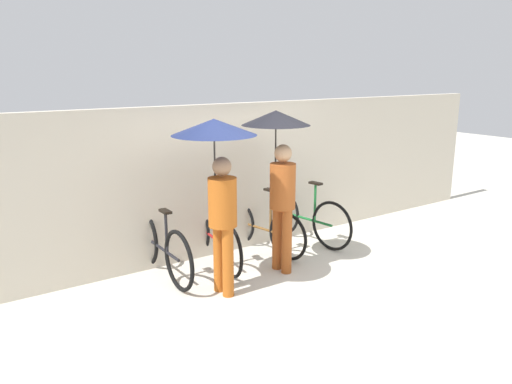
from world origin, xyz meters
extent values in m
plane|color=beige|center=(0.00, 0.00, 0.00)|extent=(30.00, 30.00, 0.00)
cube|color=beige|center=(0.00, 1.94, 1.03)|extent=(10.30, 0.12, 2.07)
torus|color=black|center=(-1.15, 2.09, 0.37)|extent=(0.05, 0.73, 0.73)
torus|color=black|center=(-1.15, 1.10, 0.37)|extent=(0.05, 0.73, 0.73)
cylinder|color=black|center=(-1.15, 1.59, 0.37)|extent=(0.04, 0.99, 0.04)
cylinder|color=black|center=(-1.15, 1.42, 0.62)|extent=(0.04, 0.04, 0.50)
cube|color=black|center=(-1.15, 1.42, 0.88)|extent=(0.09, 0.20, 0.03)
cylinder|color=black|center=(-1.15, 2.09, 0.73)|extent=(0.04, 0.04, 0.73)
cylinder|color=black|center=(-1.15, 2.09, 1.09)|extent=(0.44, 0.03, 0.03)
torus|color=black|center=(-0.31, 2.15, 0.33)|extent=(0.13, 0.67, 0.67)
torus|color=black|center=(-0.46, 1.09, 0.33)|extent=(0.13, 0.67, 0.67)
cylinder|color=maroon|center=(-0.38, 1.62, 0.33)|extent=(0.18, 1.07, 0.04)
cylinder|color=maroon|center=(-0.41, 1.43, 0.62)|extent=(0.04, 0.04, 0.56)
cube|color=black|center=(-0.41, 1.43, 0.91)|extent=(0.12, 0.21, 0.03)
cylinder|color=maroon|center=(-0.31, 2.15, 0.71)|extent=(0.04, 0.04, 0.75)
cylinder|color=maroon|center=(-0.31, 2.15, 1.08)|extent=(0.44, 0.09, 0.03)
torus|color=black|center=(0.29, 2.10, 0.33)|extent=(0.17, 0.66, 0.66)
torus|color=black|center=(0.47, 1.14, 0.33)|extent=(0.17, 0.66, 0.66)
cylinder|color=brown|center=(0.38, 1.62, 0.33)|extent=(0.22, 0.96, 0.04)
cylinder|color=brown|center=(0.42, 1.45, 0.62)|extent=(0.04, 0.04, 0.57)
cube|color=black|center=(0.42, 1.45, 0.92)|extent=(0.13, 0.21, 0.03)
cylinder|color=brown|center=(0.29, 2.10, 0.67)|extent=(0.04, 0.04, 0.68)
cylinder|color=brown|center=(0.29, 2.10, 1.02)|extent=(0.44, 0.11, 0.03)
torus|color=black|center=(1.08, 2.07, 0.36)|extent=(0.15, 0.71, 0.72)
torus|color=black|center=(1.22, 1.09, 0.36)|extent=(0.15, 0.71, 0.72)
cylinder|color=#19662D|center=(1.15, 1.58, 0.36)|extent=(0.18, 0.98, 0.04)
cylinder|color=#19662D|center=(1.18, 1.41, 0.63)|extent=(0.04, 0.04, 0.55)
cube|color=black|center=(1.18, 1.41, 0.92)|extent=(0.12, 0.21, 0.03)
cylinder|color=#19662D|center=(1.08, 2.07, 0.69)|extent=(0.04, 0.04, 0.67)
cylinder|color=#19662D|center=(1.08, 2.07, 1.03)|extent=(0.44, 0.09, 0.03)
cylinder|color=#B25619|center=(-0.76, 0.65, 0.41)|extent=(0.13, 0.13, 0.81)
cylinder|color=#B25619|center=(-0.77, 0.83, 0.41)|extent=(0.13, 0.13, 0.81)
cylinder|color=#B25619|center=(-0.77, 0.74, 1.09)|extent=(0.32, 0.32, 0.55)
sphere|color=#997051|center=(-0.77, 0.74, 1.49)|extent=(0.21, 0.21, 0.21)
cylinder|color=#332D28|center=(-0.78, 0.88, 1.46)|extent=(0.02, 0.02, 0.70)
cone|color=#19234C|center=(-0.78, 0.88, 1.90)|extent=(0.94, 0.94, 0.18)
cylinder|color=#9E4C1E|center=(0.19, 0.81, 0.41)|extent=(0.13, 0.13, 0.83)
cylinder|color=#9E4C1E|center=(0.18, 0.99, 0.41)|extent=(0.13, 0.13, 0.83)
cylinder|color=#9E4C1E|center=(0.19, 0.90, 1.11)|extent=(0.32, 0.32, 0.56)
sphere|color=tan|center=(0.19, 0.90, 1.52)|extent=(0.22, 0.22, 0.22)
cylinder|color=#332D28|center=(0.18, 1.04, 1.50)|extent=(0.02, 0.02, 0.71)
cone|color=black|center=(0.18, 1.04, 1.94)|extent=(0.85, 0.85, 0.18)
camera|label=1|loc=(-3.46, -3.85, 2.51)|focal=35.00mm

